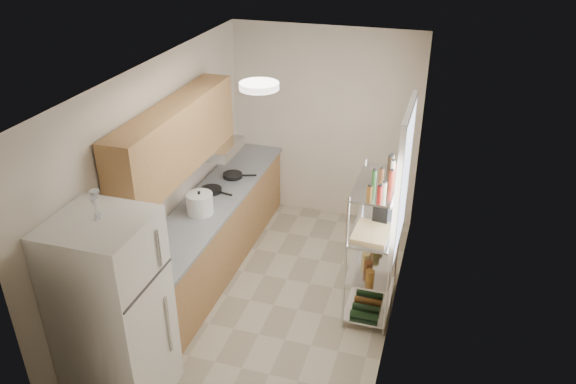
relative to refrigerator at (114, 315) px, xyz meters
name	(u,v)px	position (x,y,z in m)	size (l,w,h in m)	color
room	(272,201)	(0.87, 1.57, 0.39)	(2.52, 4.42, 2.62)	#B8AE95
counter_run	(211,237)	(-0.05, 2.01, -0.45)	(0.63, 3.51, 0.90)	#B47B4D
upper_cabinets	(176,138)	(-0.18, 1.67, 0.90)	(0.33, 2.20, 0.72)	#B47B4D
range_hood	(215,147)	(-0.13, 2.47, 0.48)	(0.50, 0.60, 0.12)	#B7BABC
window	(403,180)	(2.10, 1.92, 0.64)	(0.06, 1.00, 1.46)	white
bakers_rack	(376,219)	(1.88, 1.86, 0.20)	(0.45, 0.90, 1.73)	silver
ceiling_dome	(259,86)	(0.87, 1.27, 1.66)	(0.34, 0.34, 0.06)	white
refrigerator	(114,315)	(0.00, 0.00, 0.00)	(0.75, 0.75, 1.82)	white
wine_glass_a	(96,203)	(-0.04, 0.09, 1.01)	(0.08, 0.08, 0.21)	silver
wine_glass_b	(95,208)	(-0.01, 0.03, 1.00)	(0.07, 0.07, 0.18)	silver
rice_cooker	(200,203)	(-0.04, 1.78, 0.11)	(0.29, 0.29, 0.24)	white
frying_pan_large	(211,190)	(-0.13, 2.28, 0.01)	(0.25, 0.25, 0.04)	black
frying_pan_small	(233,175)	(-0.03, 2.71, 0.02)	(0.24, 0.24, 0.05)	black
cutting_board	(372,232)	(1.85, 1.73, 0.12)	(0.34, 0.45, 0.03)	tan
espresso_machine	(383,208)	(1.92, 2.03, 0.24)	(0.16, 0.24, 0.27)	black
storage_bag	(373,239)	(1.82, 2.20, -0.26)	(0.11, 0.15, 0.17)	maroon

